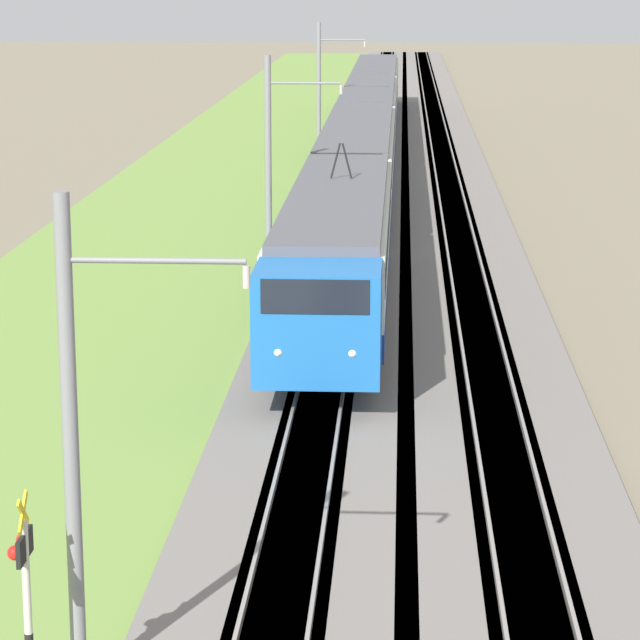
% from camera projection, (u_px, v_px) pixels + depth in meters
% --- Properties ---
extents(ballast_main, '(240.00, 4.40, 0.30)m').
position_uv_depth(ballast_main, '(358.00, 206.00, 64.73)').
color(ballast_main, slate).
rests_on(ballast_main, ground).
extents(ballast_adjacent, '(240.00, 4.40, 0.30)m').
position_uv_depth(ballast_adjacent, '(452.00, 207.00, 64.51)').
color(ballast_adjacent, slate).
rests_on(ballast_adjacent, ground).
extents(track_main, '(240.00, 1.57, 0.45)m').
position_uv_depth(track_main, '(358.00, 206.00, 64.72)').
color(track_main, '#4C4238').
rests_on(track_main, ground).
extents(track_adjacent, '(240.00, 1.57, 0.45)m').
position_uv_depth(track_adjacent, '(452.00, 207.00, 64.51)').
color(track_adjacent, '#4C4238').
rests_on(track_adjacent, ground).
extents(grass_verge, '(240.00, 13.78, 0.12)m').
position_uv_depth(grass_verge, '(234.00, 207.00, 65.03)').
color(grass_verge, olive).
rests_on(grass_verge, ground).
extents(passenger_train, '(82.72, 2.98, 4.90)m').
position_uv_depth(passenger_train, '(364.00, 133.00, 73.46)').
color(passenger_train, blue).
rests_on(passenger_train, ground).
extents(crossing_signal_aux, '(0.70, 0.23, 3.45)m').
position_uv_depth(crossing_signal_aux, '(26.00, 591.00, 19.83)').
color(crossing_signal_aux, beige).
rests_on(crossing_signal_aux, ground).
extents(catenary_mast_near, '(0.22, 2.56, 7.25)m').
position_uv_depth(catenary_mast_near, '(76.00, 449.00, 20.35)').
color(catenary_mast_near, slate).
rests_on(catenary_mast_near, ground).
extents(catenary_mast_mid, '(0.22, 2.56, 7.33)m').
position_uv_depth(catenary_mast_mid, '(270.00, 163.00, 49.90)').
color(catenary_mast_mid, slate).
rests_on(catenary_mast_mid, ground).
extents(catenary_mast_far, '(0.22, 2.56, 7.33)m').
position_uv_depth(catenary_mast_far, '(320.00, 91.00, 79.46)').
color(catenary_mast_far, slate).
rests_on(catenary_mast_far, ground).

